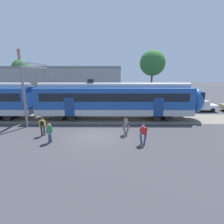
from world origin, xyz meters
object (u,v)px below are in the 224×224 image
(pedestrian_yellow, at_px, (42,125))
(pedestrian_grey, at_px, (126,125))
(pedestrian_green, at_px, (49,131))
(pedestrian_red, at_px, (143,133))
(parked_car_white, at_px, (201,106))

(pedestrian_yellow, distance_m, pedestrian_grey, 7.39)
(pedestrian_green, distance_m, pedestrian_grey, 6.46)
(pedestrian_red, distance_m, parked_car_white, 15.79)
(pedestrian_red, bearing_deg, pedestrian_green, 177.57)
(pedestrian_grey, xyz_separation_m, pedestrian_red, (1.22, -2.12, 0.03))
(pedestrian_grey, bearing_deg, pedestrian_green, -163.81)
(pedestrian_yellow, relative_size, pedestrian_green, 1.00)
(pedestrian_green, bearing_deg, pedestrian_yellow, 127.14)
(pedestrian_yellow, xyz_separation_m, pedestrian_red, (8.61, -1.87, 0.00))
(pedestrian_grey, bearing_deg, pedestrian_yellow, -178.11)
(pedestrian_green, height_order, pedestrian_red, same)
(pedestrian_green, relative_size, pedestrian_red, 1.00)
(pedestrian_yellow, height_order, pedestrian_red, same)
(pedestrian_grey, distance_m, pedestrian_red, 2.44)
(pedestrian_grey, xyz_separation_m, parked_car_white, (11.53, 9.84, -0.18))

